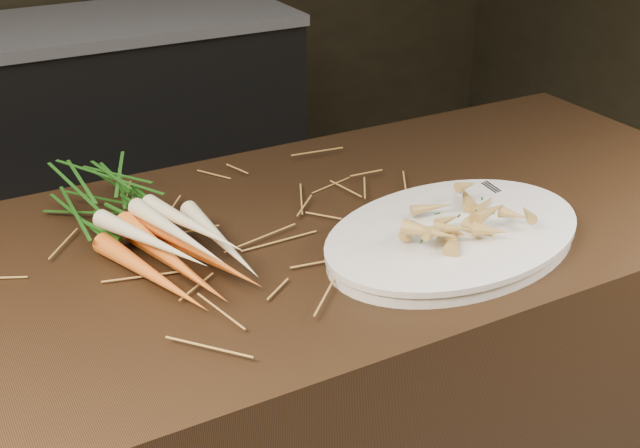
% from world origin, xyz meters
% --- Properties ---
extents(back_counter, '(1.82, 0.62, 0.84)m').
position_xyz_m(back_counter, '(0.30, 2.18, 0.42)').
color(back_counter, black).
rests_on(back_counter, ground).
extents(straw_bedding, '(1.40, 0.60, 0.02)m').
position_xyz_m(straw_bedding, '(0.00, 0.30, 0.91)').
color(straw_bedding, '#A7783D').
rests_on(straw_bedding, main_counter).
extents(root_veg_bunch, '(0.25, 0.49, 0.09)m').
position_xyz_m(root_veg_bunch, '(0.12, 0.39, 0.94)').
color(root_veg_bunch, '#DB5417').
rests_on(root_veg_bunch, main_counter).
extents(serving_platter, '(0.49, 0.37, 0.02)m').
position_xyz_m(serving_platter, '(0.55, 0.15, 0.91)').
color(serving_platter, white).
rests_on(serving_platter, main_counter).
extents(roasted_veg_heap, '(0.24, 0.19, 0.05)m').
position_xyz_m(roasted_veg_heap, '(0.55, 0.15, 0.95)').
color(roasted_veg_heap, '#AF7A37').
rests_on(roasted_veg_heap, serving_platter).
extents(serving_fork, '(0.03, 0.17, 0.00)m').
position_xyz_m(serving_fork, '(0.71, 0.15, 0.93)').
color(serving_fork, silver).
rests_on(serving_fork, serving_platter).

